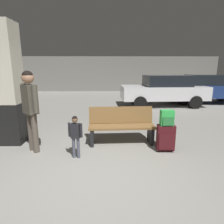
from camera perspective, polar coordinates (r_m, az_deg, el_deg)
name	(u,v)px	position (r m, az deg, el deg)	size (l,w,h in m)	color
ground_plane	(105,119)	(7.14, -2.27, -2.23)	(18.00, 18.00, 0.10)	gray
garage_back_wall	(107,74)	(15.76, -1.50, 11.36)	(18.00, 0.12, 2.80)	slate
structural_pillar	(8,86)	(5.16, -28.91, 6.96)	(0.57, 0.57, 2.86)	black
bench	(121,126)	(4.68, 2.87, -4.14)	(1.62, 0.60, 0.89)	brown
suitcase	(166,138)	(4.39, 15.89, -7.46)	(0.39, 0.24, 0.60)	#471419
backpack_bright	(167,118)	(4.26, 16.27, -1.76)	(0.28, 0.20, 0.34)	green
child	(75,132)	(3.92, -11.01, -6.06)	(0.30, 0.20, 0.90)	#4C5160
adult	(30,103)	(4.40, -23.48, 2.50)	(0.47, 0.45, 1.78)	brown
parked_car_side	(205,88)	(11.44, 26.31, 6.51)	(4.23, 2.06, 1.51)	navy
parked_car_near	(164,90)	(9.79, 15.37, 6.52)	(4.17, 1.94, 1.51)	silver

